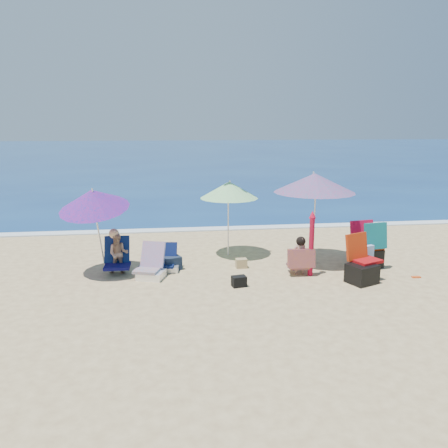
{
  "coord_description": "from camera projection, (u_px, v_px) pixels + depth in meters",
  "views": [
    {
      "loc": [
        -1.61,
        -9.19,
        3.4
      ],
      "look_at": [
        -0.3,
        1.0,
        1.1
      ],
      "focal_mm": 36.03,
      "sensor_mm": 36.0,
      "label": 1
    }
  ],
  "objects": [
    {
      "name": "camp_chair_left",
      "position": [
        362.0,
        268.0,
        9.82
      ],
      "size": [
        0.89,
        0.91,
        1.03
      ],
      "color": "#A20B0F",
      "rests_on": "ground"
    },
    {
      "name": "camp_chair_right",
      "position": [
        368.0,
        250.0,
        10.85
      ],
      "size": [
        0.71,
        1.0,
        1.14
      ],
      "color": "#A3290B",
      "rests_on": "ground"
    },
    {
      "name": "chair_navy",
      "position": [
        168.0,
        264.0,
        10.62
      ],
      "size": [
        0.6,
        0.63,
        0.63
      ],
      "color": "#0C1844",
      "rests_on": "ground"
    },
    {
      "name": "furled_umbrella",
      "position": [
        311.0,
        240.0,
        10.13
      ],
      "size": [
        0.18,
        0.19,
        1.5
      ],
      "color": "#A20B26",
      "rests_on": "ground"
    },
    {
      "name": "person_left",
      "position": [
        118.0,
        253.0,
        10.36
      ],
      "size": [
        0.6,
        0.75,
        1.06
      ],
      "color": "tan",
      "rests_on": "ground"
    },
    {
      "name": "umbrella_turquoise",
      "position": [
        315.0,
        183.0,
        10.88
      ],
      "size": [
        2.29,
        2.29,
        2.27
      ],
      "color": "silver",
      "rests_on": "ground"
    },
    {
      "name": "umbrella_striped",
      "position": [
        229.0,
        190.0,
        11.5
      ],
      "size": [
        1.7,
        1.7,
        1.99
      ],
      "color": "white",
      "rests_on": "ground"
    },
    {
      "name": "orange_item",
      "position": [
        416.0,
        277.0,
        10.14
      ],
      "size": [
        0.2,
        0.09,
        0.03
      ],
      "color": "#DB4917",
      "rests_on": "ground"
    },
    {
      "name": "bag_navy_b",
      "position": [
        366.0,
        255.0,
        11.36
      ],
      "size": [
        0.4,
        0.31,
        0.29
      ],
      "color": "#172234",
      "rests_on": "ground"
    },
    {
      "name": "foam",
      "position": [
        217.0,
        229.0,
        14.77
      ],
      "size": [
        120.0,
        0.5,
        0.04
      ],
      "color": "white",
      "rests_on": "ground"
    },
    {
      "name": "chair_rainbow",
      "position": [
        151.0,
        269.0,
        10.12
      ],
      "size": [
        0.77,
        0.81,
        0.77
      ],
      "color": "#D8694C",
      "rests_on": "ground"
    },
    {
      "name": "sea",
      "position": [
        179.0,
        153.0,
        53.41
      ],
      "size": [
        120.0,
        80.0,
        0.12
      ],
      "color": "navy",
      "rests_on": "ground"
    },
    {
      "name": "bag_black_b",
      "position": [
        239.0,
        281.0,
        9.58
      ],
      "size": [
        0.33,
        0.26,
        0.23
      ],
      "color": "black",
      "rests_on": "ground"
    },
    {
      "name": "ground",
      "position": [
        243.0,
        282.0,
        9.84
      ],
      "size": [
        120.0,
        120.0,
        0.0
      ],
      "color": "#D8BC84",
      "rests_on": "ground"
    },
    {
      "name": "bag_tan",
      "position": [
        241.0,
        263.0,
        10.82
      ],
      "size": [
        0.27,
        0.2,
        0.22
      ],
      "color": "tan",
      "rests_on": "ground"
    },
    {
      "name": "bag_navy_a",
      "position": [
        172.0,
        263.0,
        10.67
      ],
      "size": [
        0.49,
        0.43,
        0.32
      ],
      "color": "#192538",
      "rests_on": "ground"
    },
    {
      "name": "umbrella_blue",
      "position": [
        93.0,
        199.0,
        10.0
      ],
      "size": [
        1.97,
        2.02,
        2.14
      ],
      "color": "silver",
      "rests_on": "ground"
    },
    {
      "name": "person_center",
      "position": [
        300.0,
        256.0,
        10.26
      ],
      "size": [
        0.62,
        0.51,
        0.9
      ],
      "color": "tan",
      "rests_on": "ground"
    }
  ]
}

